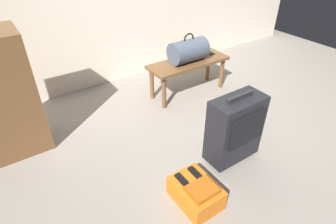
% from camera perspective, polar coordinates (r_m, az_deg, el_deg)
% --- Properties ---
extents(ground_plane, '(6.60, 6.60, 0.00)m').
position_cam_1_polar(ground_plane, '(2.88, 8.25, -3.58)').
color(ground_plane, gray).
extents(bench, '(1.00, 0.36, 0.43)m').
position_cam_1_polar(bench, '(3.34, 4.27, 9.48)').
color(bench, brown).
rests_on(bench, ground).
extents(duffel_bag_slate, '(0.44, 0.26, 0.34)m').
position_cam_1_polar(duffel_bag_slate, '(3.25, 4.25, 12.60)').
color(duffel_bag_slate, '#475160').
rests_on(duffel_bag_slate, bench).
extents(cell_phone, '(0.07, 0.14, 0.01)m').
position_cam_1_polar(cell_phone, '(3.56, 8.65, 12.11)').
color(cell_phone, black).
rests_on(cell_phone, bench).
extents(suitcase_upright_charcoal, '(0.47, 0.25, 0.67)m').
position_cam_1_polar(suitcase_upright_charcoal, '(2.37, 13.76, -3.37)').
color(suitcase_upright_charcoal, black).
rests_on(suitcase_upright_charcoal, ground).
extents(backpack_maroon, '(0.28, 0.38, 0.21)m').
position_cam_1_polar(backpack_maroon, '(3.01, 13.34, -0.22)').
color(backpack_maroon, maroon).
rests_on(backpack_maroon, ground).
extents(backpack_orange, '(0.28, 0.38, 0.21)m').
position_cam_1_polar(backpack_orange, '(2.16, 5.84, -16.30)').
color(backpack_orange, orange).
rests_on(backpack_orange, ground).
extents(side_cabinet, '(0.56, 0.44, 1.10)m').
position_cam_1_polar(side_cabinet, '(2.73, -31.56, 2.65)').
color(side_cabinet, brown).
rests_on(side_cabinet, ground).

